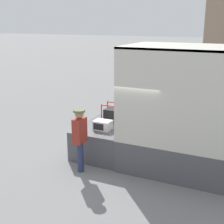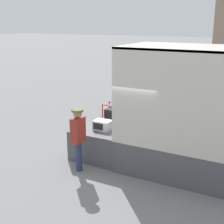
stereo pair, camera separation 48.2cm
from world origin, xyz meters
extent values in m
plane|color=gray|center=(0.00, 0.00, 0.00)|extent=(160.00, 160.00, 0.00)
cube|color=#4C4C51|center=(1.92, 0.00, 0.47)|extent=(3.84, 2.25, 0.93)
cube|color=beige|center=(1.92, 1.10, 2.23)|extent=(3.84, 0.06, 2.59)
cube|color=beige|center=(1.92, -1.10, 2.23)|extent=(3.84, 0.06, 2.59)
cube|color=beige|center=(1.92, 0.00, 3.49)|extent=(3.84, 2.25, 0.06)
cylinder|color=orange|center=(1.86, -0.81, 1.09)|extent=(0.26, 0.26, 0.32)
cube|color=#B2A893|center=(2.49, 0.73, 1.06)|extent=(0.44, 0.32, 0.25)
cube|color=#4C4C51|center=(-0.79, 0.00, 0.47)|extent=(1.58, 2.14, 0.93)
cube|color=white|center=(-0.73, -0.37, 1.08)|extent=(0.53, 0.39, 0.29)
cube|color=black|center=(-0.78, -0.57, 1.08)|extent=(0.34, 0.01, 0.20)
cube|color=black|center=(-0.76, 0.39, 1.16)|extent=(0.47, 0.39, 0.46)
cylinder|color=slate|center=(-0.57, 0.39, 1.19)|extent=(0.18, 0.22, 0.22)
cylinder|color=red|center=(-1.04, 0.16, 1.25)|extent=(0.04, 0.04, 0.64)
cylinder|color=red|center=(-0.48, 0.16, 1.25)|extent=(0.04, 0.04, 0.64)
cylinder|color=red|center=(-1.04, 0.62, 1.25)|extent=(0.04, 0.04, 0.64)
cylinder|color=red|center=(-0.48, 0.62, 1.25)|extent=(0.04, 0.04, 0.64)
cylinder|color=red|center=(-0.76, 0.16, 1.56)|extent=(0.56, 0.04, 0.04)
cylinder|color=red|center=(-0.76, 0.62, 1.56)|extent=(0.56, 0.04, 0.04)
cylinder|color=navy|center=(-0.88, -1.48, 0.44)|extent=(0.18, 0.18, 0.89)
cube|color=maroon|center=(-0.88, -1.48, 1.24)|extent=(0.24, 0.44, 0.70)
sphere|color=tan|center=(-0.88, -1.48, 1.71)|extent=(0.24, 0.24, 0.24)
cylinder|color=#606B47|center=(-0.88, -1.48, 1.80)|extent=(0.33, 0.33, 0.06)
camera|label=1|loc=(3.38, -8.46, 4.14)|focal=50.00mm
camera|label=2|loc=(3.81, -8.24, 4.14)|focal=50.00mm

